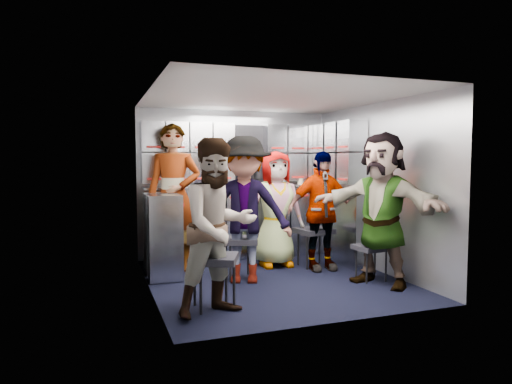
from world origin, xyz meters
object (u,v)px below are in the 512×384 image
object	(u,v)px
jump_seat_near_right	(371,249)
attendant_arc_c	(276,209)
attendant_standing	(174,197)
attendant_arc_d	(320,211)
jump_seat_center	(271,236)
attendant_arc_b	(244,210)
jump_seat_mid_left	(239,242)
attendant_arc_e	(381,209)
jump_seat_mid_right	(314,233)
jump_seat_near_left	(214,261)
attendant_arc_a	(219,227)

from	to	relation	value
jump_seat_near_right	attendant_arc_c	world-z (taller)	attendant_arc_c
attendant_standing	attendant_arc_d	xyz separation A→B (m)	(1.75, -0.62, -0.18)
jump_seat_center	attendant_arc_b	world-z (taller)	attendant_arc_b
jump_seat_mid_left	jump_seat_near_right	xyz separation A→B (m)	(1.40, -0.61, -0.06)
attendant_arc_e	attendant_arc_c	bearing A→B (deg)	-175.46
jump_seat_center	jump_seat_near_right	world-z (taller)	jump_seat_near_right
jump_seat_mid_left	jump_seat_near_right	size ratio (longest dim) A/B	1.21
jump_seat_center	attendant_arc_e	distance (m)	1.68
jump_seat_mid_right	attendant_arc_c	size ratio (longest dim) A/B	0.33
jump_seat_near_left	jump_seat_center	bearing A→B (deg)	53.06
jump_seat_near_left	jump_seat_center	distance (m)	1.98
attendant_arc_a	attendant_arc_c	distance (m)	1.98
attendant_arc_b	attendant_arc_d	distance (m)	1.12
attendant_arc_e	attendant_arc_b	bearing A→B (deg)	-140.92
attendant_arc_a	attendant_arc_d	size ratio (longest dim) A/B	1.06
jump_seat_near_left	attendant_standing	bearing A→B (deg)	93.48
attendant_arc_c	attendant_arc_d	world-z (taller)	attendant_arc_c
jump_seat_mid_right	attendant_standing	size ratio (longest dim) A/B	0.27
jump_seat_near_left	attendant_arc_e	size ratio (longest dim) A/B	0.32
attendant_arc_a	attendant_arc_b	world-z (taller)	attendant_arc_b
jump_seat_mid_right	attendant_arc_b	distance (m)	1.23
jump_seat_near_left	attendant_arc_d	distance (m)	1.96
jump_seat_mid_right	attendant_arc_b	xyz separation A→B (m)	(-1.09, -0.42, 0.38)
jump_seat_near_left	attendant_arc_b	distance (m)	1.04
jump_seat_near_left	attendant_arc_b	world-z (taller)	attendant_arc_b
jump_seat_near_left	jump_seat_near_right	world-z (taller)	jump_seat_near_left
jump_seat_mid_left	attendant_arc_d	distance (m)	1.14
jump_seat_center	jump_seat_mid_right	world-z (taller)	jump_seat_mid_right
attendant_standing	jump_seat_mid_left	bearing A→B (deg)	-27.07
jump_seat_near_left	attendant_arc_d	bearing A→B (deg)	31.92
jump_seat_mid_left	attendant_arc_a	bearing A→B (deg)	-115.83
jump_seat_mid_left	jump_seat_center	size ratio (longest dim) A/B	1.11
jump_seat_mid_left	attendant_arc_a	size ratio (longest dim) A/B	0.31
jump_seat_mid_right	attendant_standing	bearing A→B (deg)	166.00
jump_seat_near_right	attendant_arc_b	size ratio (longest dim) A/B	0.25
jump_seat_near_right	attendant_arc_e	bearing A→B (deg)	-90.00
attendant_arc_a	jump_seat_mid_left	bearing A→B (deg)	48.58
jump_seat_mid_left	attendant_arc_b	bearing A→B (deg)	-90.00
jump_seat_center	jump_seat_near_right	xyz separation A→B (m)	(0.76, -1.23, 0.00)
attendant_arc_d	jump_seat_mid_right	bearing A→B (deg)	92.83
attendant_arc_a	attendant_arc_d	distance (m)	2.04
attendant_standing	attendant_arc_c	world-z (taller)	attendant_standing
jump_seat_near_left	attendant_arc_e	xyz separation A→B (m)	(1.95, 0.18, 0.41)
jump_seat_near_left	attendant_standing	distance (m)	1.71
jump_seat_near_left	attendant_arc_c	xyz separation A→B (m)	(1.19, 1.40, 0.31)
jump_seat_mid_right	attendant_arc_b	bearing A→B (deg)	-158.98
jump_seat_center	attendant_standing	distance (m)	1.41
jump_seat_near_right	attendant_arc_a	xyz separation A→B (m)	(-1.95, -0.54, 0.43)
jump_seat_near_left	jump_seat_center	xyz separation A→B (m)	(1.19, 1.58, -0.08)
jump_seat_near_left	attendant_arc_a	size ratio (longest dim) A/B	0.35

